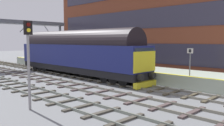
{
  "coord_description": "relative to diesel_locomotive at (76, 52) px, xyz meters",
  "views": [
    {
      "loc": [
        -14.61,
        -15.7,
        3.62
      ],
      "look_at": [
        0.2,
        -0.9,
        1.66
      ],
      "focal_mm": 38.43,
      "sensor_mm": 36.0,
      "label": 1
    }
  ],
  "objects": [
    {
      "name": "overhead_footbridge",
      "position": [
        -1.32,
        12.87,
        3.38
      ],
      "size": [
        16.04,
        2.0,
        6.39
      ],
      "color": "slate",
      "rests_on": "ground"
    },
    {
      "name": "platform_number_sign",
      "position": [
        1.85,
        -11.5,
        -0.12
      ],
      "size": [
        0.1,
        0.44,
        2.04
      ],
      "color": "slate",
      "rests_on": "station_platform"
    },
    {
      "name": "track_adjacent_far_west",
      "position": [
        -6.74,
        -4.14,
        -2.42
      ],
      "size": [
        2.5,
        60.0,
        0.15
      ],
      "color": "slate",
      "rests_on": "ground"
    },
    {
      "name": "ground_plane",
      "position": [
        -0.0,
        -4.14,
        -2.48
      ],
      "size": [
        140.0,
        140.0,
        0.0
      ],
      "primitive_type": "plane",
      "color": "slate",
      "rests_on": "ground"
    },
    {
      "name": "track_adjacent_west",
      "position": [
        -3.49,
        -4.14,
        -2.42
      ],
      "size": [
        2.5,
        60.0,
        0.15
      ],
      "color": "slate",
      "rests_on": "ground"
    },
    {
      "name": "station_platform",
      "position": [
        3.6,
        -4.14,
        -1.98
      ],
      "size": [
        4.0,
        44.0,
        1.01
      ],
      "color": "#A8B5A1",
      "rests_on": "ground"
    },
    {
      "name": "diesel_locomotive",
      "position": [
        0.0,
        0.0,
        0.0
      ],
      "size": [
        2.74,
        17.95,
        4.68
      ],
      "color": "black",
      "rests_on": "ground"
    },
    {
      "name": "station_building",
      "position": [
        10.07,
        -1.14,
        5.45
      ],
      "size": [
        4.39,
        29.99,
        15.85
      ],
      "color": "brown",
      "rests_on": "ground"
    },
    {
      "name": "signal_post_near",
      "position": [
        -8.95,
        -8.1,
        0.39
      ],
      "size": [
        0.44,
        0.22,
        4.62
      ],
      "color": "gray",
      "rests_on": "ground"
    },
    {
      "name": "track_main",
      "position": [
        -0.0,
        -4.14,
        -2.43
      ],
      "size": [
        2.5,
        60.0,
        0.15
      ],
      "color": "gray",
      "rests_on": "ground"
    }
  ]
}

